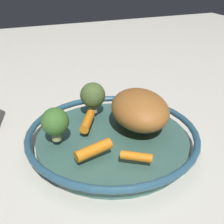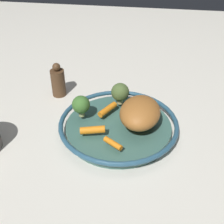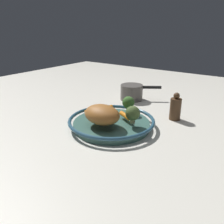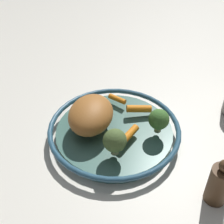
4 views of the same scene
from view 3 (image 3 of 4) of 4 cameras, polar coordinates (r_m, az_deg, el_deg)
The scene contains 10 objects.
ground_plane at distance 0.92m, azimuth -0.13°, elevation -3.79°, with size 2.51×2.51×0.00m, color silver.
serving_bowl at distance 0.91m, azimuth -0.13°, elevation -2.63°, with size 0.34×0.34×0.04m.
roast_chicken_piece at distance 0.85m, azimuth -2.65°, elevation -0.54°, with size 0.14×0.11×0.07m, color #A1612A.
baby_carrot_near_rim at distance 0.98m, azimuth -1.01°, elevation 0.84°, with size 0.02×0.02×0.07m, color orange.
baby_carrot_center at distance 0.91m, azimuth 3.19°, elevation -0.87°, with size 0.02×0.02×0.07m, color orange.
baby_carrot_left at distance 0.97m, azimuth -5.02°, elevation 0.25°, with size 0.01×0.01×0.05m, color orange.
broccoli_floret_small at distance 0.97m, azimuth 4.00°, elevation 2.27°, with size 0.05×0.05×0.06m.
broccoli_floret_edge at distance 0.85m, azimuth 5.06°, elevation -0.36°, with size 0.05×0.05×0.07m.
pepper_mill at distance 1.02m, azimuth 15.16°, elevation 0.93°, with size 0.05×0.05×0.12m.
saucepan at distance 1.26m, azimuth 4.88°, elevation 4.82°, with size 0.19×0.15×0.08m.
Camera 3 is at (0.50, -0.68, 0.38)m, focal length 37.63 mm.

